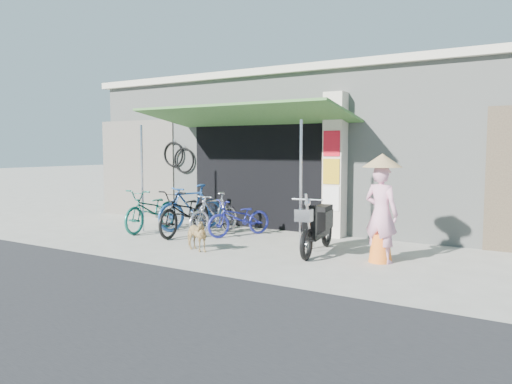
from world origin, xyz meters
The scene contains 13 objects.
ground centered at (0.00, 0.00, 0.00)m, with size 80.00×80.00×0.00m, color #A8A497.
bicycle_shop centered at (0.00, 5.09, 1.83)m, with size 12.30×5.30×3.66m.
shop_pillar centered at (0.85, 2.45, 1.50)m, with size 0.42×0.44×3.00m.
awning centered at (-0.90, 1.63, 2.51)m, with size 4.60×1.88×2.72m.
neighbour_left centered at (-5.00, 2.59, 1.30)m, with size 2.60×0.06×2.60m, color #6B665B.
bike_teal centered at (-2.91, 0.95, 0.48)m, with size 0.63×1.81×0.95m, color #166353.
bike_blue centered at (-2.28, 1.56, 0.52)m, with size 0.48×1.71×1.03m, color #214E98.
bike_black centered at (-1.94, 0.95, 0.49)m, with size 0.65×1.86×0.98m, color black.
bike_silver centered at (-1.45, 1.32, 0.46)m, with size 0.43×1.52×0.91m, color silver.
bike_navy centered at (-0.88, 1.44, 0.39)m, with size 0.52×1.50×0.79m, color navy.
street_dog centered at (-0.71, -0.27, 0.29)m, with size 0.31×0.69×0.58m, color #AB775A.
moped centered at (1.24, 0.77, 0.47)m, with size 0.57×1.81×1.03m.
nun centered at (2.42, 0.62, 0.87)m, with size 0.65×0.64×1.77m.
Camera 1 is at (4.91, -7.25, 1.85)m, focal length 35.00 mm.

